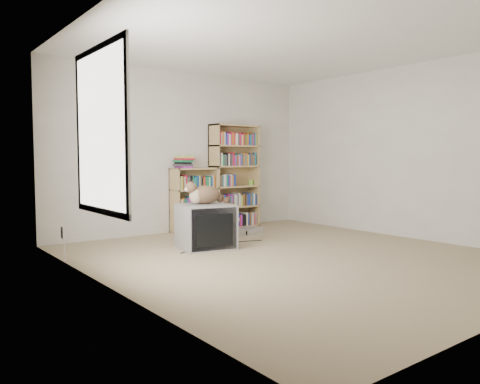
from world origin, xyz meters
TOP-DOWN VIEW (x-y plane):
  - floor at (0.00, 0.00)m, footprint 4.50×5.00m
  - wall_back at (0.00, 2.50)m, footprint 4.50×0.02m
  - wall_left at (-2.25, 0.00)m, footprint 0.02×5.00m
  - wall_right at (2.25, 0.00)m, footprint 0.02×5.00m
  - ceiling at (0.00, 0.00)m, footprint 4.50×5.00m
  - window at (-2.24, 0.20)m, footprint 0.02×1.22m
  - crt_tv at (-0.55, 1.07)m, footprint 0.75×0.71m
  - cat at (-0.48, 1.09)m, footprint 0.63×0.48m
  - bookcase_tall at (0.86, 2.36)m, footprint 0.85×0.30m
  - bookcase_short at (0.07, 2.36)m, footprint 0.73×0.30m
  - book_stack at (-0.12, 2.33)m, footprint 0.22×0.29m
  - green_mug at (1.20, 2.34)m, footprint 0.08×0.08m
  - framed_print at (0.81, 2.44)m, footprint 0.15×0.05m
  - dvd_player at (0.64, 1.67)m, footprint 0.43×0.34m
  - wall_outlet at (-2.24, 1.41)m, footprint 0.01×0.08m
  - floor_cables at (-0.21, 1.34)m, footprint 1.20×0.70m

SIDE VIEW (x-z plane):
  - floor at x=0.00m, z-range -0.01..0.01m
  - floor_cables at x=-0.21m, z-range 0.00..0.01m
  - dvd_player at x=0.64m, z-range 0.00..0.09m
  - crt_tv at x=-0.55m, z-range 0.00..0.57m
  - wall_outlet at x=-2.24m, z-range 0.26..0.39m
  - bookcase_short at x=0.07m, z-range -0.03..0.97m
  - cat at x=-0.48m, z-range 0.39..0.91m
  - green_mug at x=1.20m, z-range 0.70..0.79m
  - framed_print at x=0.81m, z-range 0.70..0.90m
  - bookcase_tall at x=0.86m, z-range -0.04..1.67m
  - book_stack at x=-0.12m, z-range 1.00..1.19m
  - wall_back at x=0.00m, z-range 0.00..2.50m
  - wall_left at x=-2.25m, z-range 0.00..2.50m
  - wall_right at x=2.25m, z-range 0.00..2.50m
  - window at x=-2.24m, z-range 0.64..2.16m
  - ceiling at x=0.00m, z-range 2.49..2.51m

